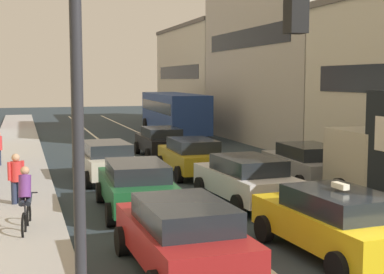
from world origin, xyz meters
The scene contains 16 objects.
sidewalk_left centered at (-6.70, 20.00, 0.07)m, with size 2.60×64.00×0.14m, color #A5A5A5.
lane_stripe_left centered at (-1.70, 20.00, 0.01)m, with size 0.16×60.00×0.01m, color silver.
lane_stripe_right centered at (1.70, 20.00, 0.01)m, with size 0.16×60.00×0.01m, color silver.
building_row_right centered at (9.90, 22.54, 4.77)m, with size 7.20×43.90×11.70m.
traffic_light_pole centered at (-4.45, -1.24, 3.82)m, with size 3.58×0.38×5.50m.
taxi_centre_lane_front centered at (0.05, 1.69, 0.80)m, with size 2.28×4.40×1.66m.
sedan_left_lane_front centered at (-3.42, 1.69, 0.80)m, with size 2.15×4.35×1.49m.
sedan_centre_lane_second centered at (0.20, 7.02, 0.80)m, with size 2.25×4.39×1.49m.
wagon_left_lane_second centered at (-3.27, 6.98, 0.80)m, with size 2.22×4.38×1.49m.
hatchback_centre_lane_third centered at (0.10, 12.36, 0.80)m, with size 2.12×4.33×1.49m.
sedan_left_lane_third centered at (-3.37, 12.32, 0.80)m, with size 2.22×4.38×1.49m.
coupe_centre_lane_fourth centered at (0.18, 17.81, 0.80)m, with size 2.13×4.33×1.49m.
sedan_right_lane_behind_truck centered at (3.58, 9.27, 0.80)m, with size 2.22×4.38×1.49m.
bus_mid_queue_primary centered at (3.44, 27.27, 1.76)m, with size 3.18×10.61×2.90m.
cyclist_on_sidewalk centered at (-6.37, 5.47, 0.85)m, with size 0.50×1.72×1.72m.
pedestrian_near_kerb centered at (-6.61, 8.52, 0.95)m, with size 0.49×0.34×1.66m.
Camera 1 is at (-6.40, -8.52, 3.87)m, focal length 51.29 mm.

